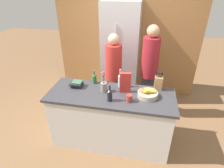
# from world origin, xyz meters

# --- Properties ---
(ground_plane) EXTENTS (14.00, 14.00, 0.00)m
(ground_plane) POSITION_xyz_m (0.00, 0.00, 0.00)
(ground_plane) COLOR brown
(kitchen_island) EXTENTS (1.87, 0.71, 0.89)m
(kitchen_island) POSITION_xyz_m (0.00, 0.00, 0.45)
(kitchen_island) COLOR silver
(kitchen_island) RESTS_ON ground_plane
(back_wall_wood) EXTENTS (3.07, 0.12, 2.60)m
(back_wall_wood) POSITION_xyz_m (0.00, 1.74, 1.30)
(back_wall_wood) COLOR #9E6B3D
(back_wall_wood) RESTS_ON ground_plane
(refrigerator) EXTENTS (0.73, 0.62, 2.04)m
(refrigerator) POSITION_xyz_m (-0.07, 1.38, 1.02)
(refrigerator) COLOR #B7B7BC
(refrigerator) RESTS_ON ground_plane
(fruit_bowl) EXTENTS (0.29, 0.29, 0.13)m
(fruit_bowl) POSITION_xyz_m (0.53, 0.04, 0.94)
(fruit_bowl) COLOR tan
(fruit_bowl) RESTS_ON kitchen_island
(knife_block) EXTENTS (0.11, 0.10, 0.28)m
(knife_block) POSITION_xyz_m (0.67, 0.28, 1.00)
(knife_block) COLOR #A87A4C
(knife_block) RESTS_ON kitchen_island
(flower_vase) EXTENTS (0.10, 0.10, 0.33)m
(flower_vase) POSITION_xyz_m (-0.12, 0.06, 1.00)
(flower_vase) COLOR gray
(flower_vase) RESTS_ON kitchen_island
(cereal_box) EXTENTS (0.17, 0.09, 0.31)m
(cereal_box) POSITION_xyz_m (0.19, 0.11, 1.05)
(cereal_box) COLOR red
(cereal_box) RESTS_ON kitchen_island
(coffee_mug) EXTENTS (0.08, 0.12, 0.10)m
(coffee_mug) POSITION_xyz_m (0.29, -0.13, 0.95)
(coffee_mug) COLOR #99332D
(coffee_mug) RESTS_ON kitchen_island
(book_stack) EXTENTS (0.20, 0.17, 0.09)m
(book_stack) POSITION_xyz_m (-0.56, 0.11, 0.94)
(book_stack) COLOR #232328
(book_stack) RESTS_ON kitchen_island
(bottle_oil) EXTENTS (0.07, 0.07, 0.30)m
(bottle_oil) POSITION_xyz_m (0.10, 0.24, 1.01)
(bottle_oil) COLOR #B2BCC1
(bottle_oil) RESTS_ON kitchen_island
(bottle_vinegar) EXTENTS (0.07, 0.07, 0.24)m
(bottle_vinegar) POSITION_xyz_m (0.02, -0.17, 0.99)
(bottle_vinegar) COLOR black
(bottle_vinegar) RESTS_ON kitchen_island
(bottle_wine) EXTENTS (0.07, 0.07, 0.22)m
(bottle_wine) POSITION_xyz_m (-0.33, 0.28, 0.98)
(bottle_wine) COLOR #286633
(bottle_wine) RESTS_ON kitchen_island
(person_at_sink) EXTENTS (0.29, 0.29, 1.59)m
(person_at_sink) POSITION_xyz_m (-0.10, 0.73, 0.90)
(person_at_sink) COLOR #383842
(person_at_sink) RESTS_ON ground_plane
(person_in_blue) EXTENTS (0.29, 0.29, 1.75)m
(person_in_blue) POSITION_xyz_m (0.53, 0.81, 1.00)
(person_in_blue) COLOR #383842
(person_in_blue) RESTS_ON ground_plane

